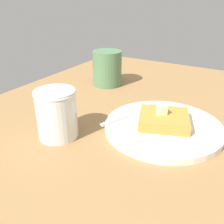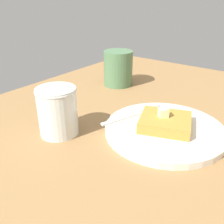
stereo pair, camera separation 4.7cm
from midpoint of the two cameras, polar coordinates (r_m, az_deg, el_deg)
The scene contains 7 objects.
table_surface at distance 52.80cm, azimuth 18.62°, elevation -5.36°, with size 94.95×94.95×2.25cm, color olive.
plate at distance 50.36cm, azimuth 14.55°, elevation -3.92°, with size 23.32×23.32×1.29cm.
toast_slice_center at distance 49.61cm, azimuth 14.75°, elevation -2.32°, with size 8.62×9.47×2.10cm, color #B08033.
butter_pat_primary at distance 48.84cm, azimuth 14.40°, elevation -0.21°, with size 1.72×1.55×1.72cm, color beige.
fork at distance 53.77cm, azimuth 8.46°, elevation -0.45°, with size 15.52×6.85×0.36cm.
syrup_jar at distance 47.73cm, azimuth -9.55°, elevation -0.25°, with size 7.65×7.65×9.28cm.
coffee_mug at distance 73.40cm, azimuth 3.35°, elevation 9.98°, with size 11.49×8.33×9.94cm.
Camera 2 is at (-42.83, -14.29, 27.33)cm, focal length 40.00 mm.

